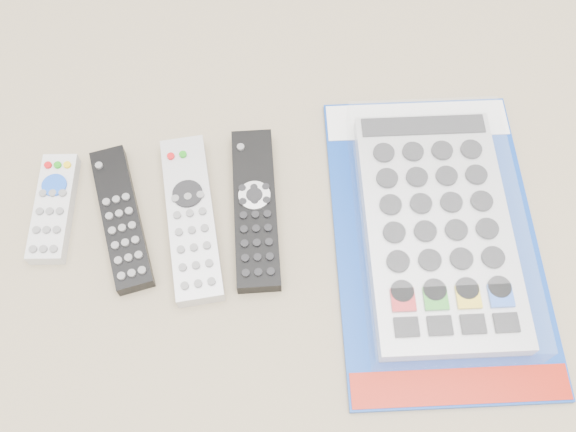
{
  "coord_description": "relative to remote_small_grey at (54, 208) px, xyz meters",
  "views": [
    {
      "loc": [
        -0.0,
        -0.34,
        0.67
      ],
      "look_at": [
        0.04,
        -0.02,
        0.01
      ],
      "focal_mm": 40.0,
      "sensor_mm": 36.0,
      "label": 1
    }
  ],
  "objects": [
    {
      "name": "remote_small_grey",
      "position": [
        0.0,
        0.0,
        0.0
      ],
      "size": [
        0.06,
        0.14,
        0.02
      ],
      "rotation": [
        0.0,
        0.0,
        -0.13
      ],
      "color": "silver",
      "rests_on": "ground"
    },
    {
      "name": "remote_slim_black",
      "position": [
        0.08,
        -0.02,
        -0.0
      ],
      "size": [
        0.07,
        0.19,
        0.02
      ],
      "rotation": [
        0.0,
        0.0,
        0.15
      ],
      "color": "black",
      "rests_on": "ground"
    },
    {
      "name": "remote_silver_dvd",
      "position": [
        0.16,
        -0.04,
        0.0
      ],
      "size": [
        0.06,
        0.21,
        0.02
      ],
      "rotation": [
        0.0,
        0.0,
        0.03
      ],
      "color": "#B3B3B7",
      "rests_on": "ground"
    },
    {
      "name": "remote_large_black",
      "position": [
        0.23,
        -0.03,
        0.0
      ],
      "size": [
        0.06,
        0.21,
        0.02
      ],
      "rotation": [
        0.0,
        0.0,
        -0.08
      ],
      "color": "black",
      "rests_on": "ground"
    },
    {
      "name": "jumbo_remote_packaged",
      "position": [
        0.43,
        -0.09,
        0.01
      ],
      "size": [
        0.27,
        0.4,
        0.05
      ],
      "rotation": [
        0.0,
        0.0,
        -0.1
      ],
      "color": "#0E379B",
      "rests_on": "ground"
    }
  ]
}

